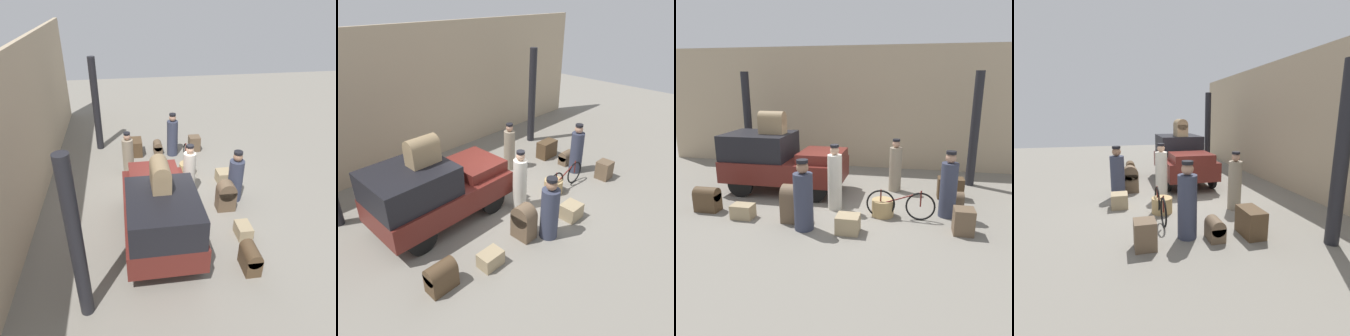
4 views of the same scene
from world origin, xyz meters
The scene contains 19 objects.
ground_plane centered at (0.00, 0.00, 0.00)m, with size 30.00×30.00×0.00m, color gray.
station_building_facade centered at (0.00, 4.08, 2.25)m, with size 16.00×0.15×4.50m.
canopy_pillar_left centered at (-3.73, 2.41, 1.78)m, with size 0.27×0.27×3.57m.
canopy_pillar_right centered at (3.90, 2.41, 1.78)m, with size 0.27×0.27×3.57m.
truck centered at (-1.89, 0.70, 0.95)m, with size 3.56×1.74×1.76m.
bicycle centered at (1.79, -0.76, 0.36)m, with size 1.66×0.04×0.75m.
wicker_basket centered at (1.36, -0.64, 0.21)m, with size 0.55×0.55×0.41m.
conductor_in_dark_uniform centered at (-0.33, -1.76, 0.73)m, with size 0.44×0.44×1.63m.
porter_standing_middle centered at (1.55, 1.35, 0.73)m, with size 0.37×0.37×1.60m.
porter_lifting_near_truck centered at (0.09, -0.43, 0.79)m, with size 0.37×0.37×1.72m.
porter_carrying_trunk centered at (2.92, -0.36, 0.75)m, with size 0.41×0.41×1.66m.
trunk_wicker_pale centered at (3.16, 0.18, 0.24)m, with size 0.46×0.32×0.47m.
trunk_umber_medium centered at (-0.78, -1.35, 0.46)m, with size 0.38×0.53×0.90m.
suitcase_tan_flat centered at (3.14, 1.00, 0.30)m, with size 0.71×0.42×0.60m.
trunk_large_brown centered at (0.68, -1.73, 0.20)m, with size 0.51×0.45×0.40m.
suitcase_small_leather centered at (-2.00, -1.47, 0.17)m, with size 0.53×0.37×0.35m.
suitcase_black_upright centered at (3.19, -1.28, 0.29)m, with size 0.43×0.43×0.58m.
trunk_barrel_dark centered at (-3.12, -1.23, 0.33)m, with size 0.61×0.36×0.64m.
trunk_on_truck_roof centered at (-2.05, 0.70, 2.09)m, with size 0.75×0.42×0.66m.
Camera 4 is at (7.94, -1.72, 2.56)m, focal length 28.00 mm.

